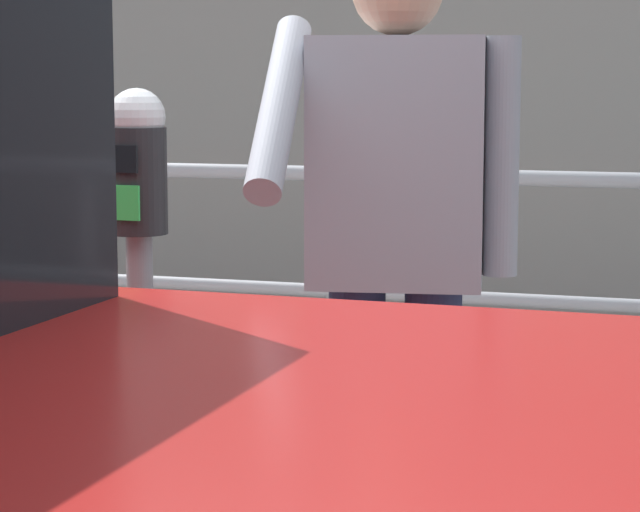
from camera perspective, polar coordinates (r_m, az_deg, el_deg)
parking_meter at (r=3.47m, az=-7.88°, el=0.46°), size 0.15×0.16×1.38m
pedestrian_at_meter at (r=3.39m, az=3.30°, el=0.99°), size 0.63×0.67×1.74m
background_railing at (r=5.14m, az=0.64°, el=0.57°), size 24.06×0.06×1.06m
backdrop_wall at (r=7.02m, az=5.30°, el=9.52°), size 32.00×0.50×3.48m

